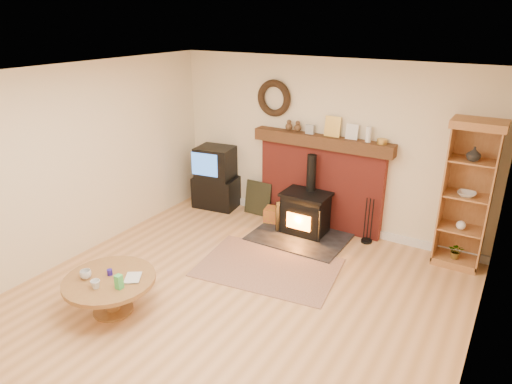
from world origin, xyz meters
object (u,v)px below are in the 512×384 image
Objects in this scene: wood_stove at (304,215)px; curio_cabinet at (467,195)px; coffee_table at (110,285)px; tv_unit at (216,178)px.

curio_cabinet reaches higher than wood_stove.
curio_cabinet is 4.54m from coffee_table.
wood_stove is at bearing -172.38° from curio_cabinet.
tv_unit is at bearing -178.74° from curio_cabinet.
tv_unit is 0.54× the size of curio_cabinet.
tv_unit is 1.05× the size of coffee_table.
tv_unit is 3.97m from curio_cabinet.
wood_stove reaches higher than coffee_table.
coffee_table is (-1.01, -2.91, 0.03)m from wood_stove.
wood_stove is 0.71× the size of curio_cabinet.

